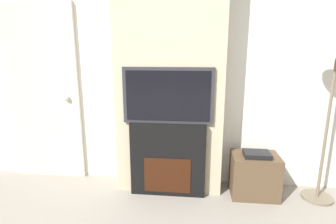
{
  "coord_description": "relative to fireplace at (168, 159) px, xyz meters",
  "views": [
    {
      "loc": [
        0.27,
        -0.9,
        1.52
      ],
      "look_at": [
        0.0,
        1.69,
        0.91
      ],
      "focal_mm": 28.0,
      "sensor_mm": 36.0,
      "label": 1
    }
  ],
  "objects": [
    {
      "name": "chimney_breast",
      "position": [
        0.0,
        0.16,
        0.95
      ],
      "size": [
        1.13,
        0.31,
        2.7
      ],
      "color": "#BCAD8E",
      "rests_on": "ground_plane"
    },
    {
      "name": "entry_door",
      "position": [
        -1.51,
        0.29,
        0.63
      ],
      "size": [
        0.88,
        0.09,
        2.06
      ],
      "color": "beige",
      "rests_on": "ground_plane"
    },
    {
      "name": "wall_back",
      "position": [
        0.0,
        0.34,
        0.95
      ],
      "size": [
        6.0,
        0.06,
        2.7
      ],
      "color": "silver",
      "rests_on": "ground_plane"
    },
    {
      "name": "fireplace",
      "position": [
        0.0,
        0.0,
        0.0
      ],
      "size": [
        0.79,
        0.15,
        0.8
      ],
      "color": "black",
      "rests_on": "ground_plane"
    },
    {
      "name": "floor_lamp",
      "position": [
        1.58,
        0.05,
        0.77
      ],
      "size": [
        0.31,
        0.31,
        1.56
      ],
      "color": "#726651",
      "rests_on": "ground_plane"
    },
    {
      "name": "television",
      "position": [
        0.0,
        -0.0,
        0.69
      ],
      "size": [
        0.92,
        0.07,
        0.57
      ],
      "color": "#2D2D33",
      "rests_on": "fireplace"
    },
    {
      "name": "media_stand",
      "position": [
        0.92,
        0.07,
        -0.16
      ],
      "size": [
        0.48,
        0.36,
        0.5
      ],
      "color": "brown",
      "rests_on": "ground_plane"
    }
  ]
}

